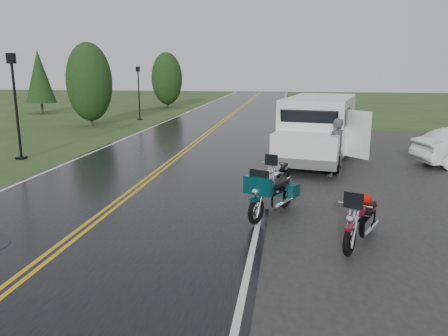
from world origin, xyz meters
name	(u,v)px	position (x,y,z in m)	size (l,w,h in m)	color
ground	(90,226)	(0.00, 0.00, 0.00)	(120.00, 120.00, 0.00)	#2D471E
road	(189,148)	(0.00, 10.00, 0.02)	(8.00, 100.00, 0.04)	black
motorcycle_red	(350,229)	(5.63, -0.94, 0.60)	(0.74, 2.03, 1.20)	maroon
motorcycle_teal	(256,200)	(3.76, 0.51, 0.63)	(0.77, 2.13, 1.26)	#05373D
motorcycle_silver	(270,179)	(3.96, 2.72, 0.58)	(0.72, 1.97, 1.16)	#A0A1A7
van_white	(280,135)	(4.14, 6.28, 1.25)	(2.39, 6.37, 2.50)	white
person_at_van	(335,148)	(5.96, 5.60, 0.96)	(0.70, 0.46, 1.92)	#444448
lamp_post_near_left	(16,107)	(-6.06, 6.72, 2.07)	(0.35, 0.35, 4.13)	black
lamp_post_far_left	(139,93)	(-5.96, 20.50, 1.85)	(0.32, 0.32, 3.69)	black
tree_left_mid	(90,91)	(-7.82, 16.86, 2.17)	(2.78, 2.78, 4.35)	#1E3D19
tree_left_far	(167,84)	(-6.61, 29.90, 2.11)	(2.74, 2.74, 4.22)	#1E3D19
pine_left_far	(40,83)	(-15.19, 23.63, 2.40)	(2.31, 2.31, 4.80)	#1E3D19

